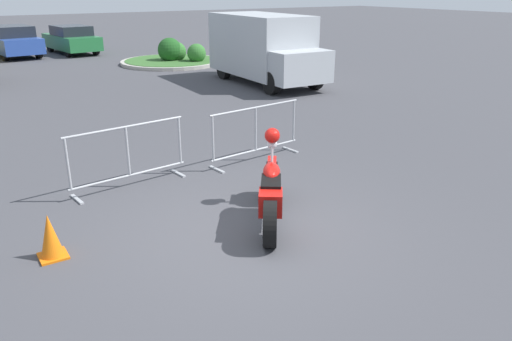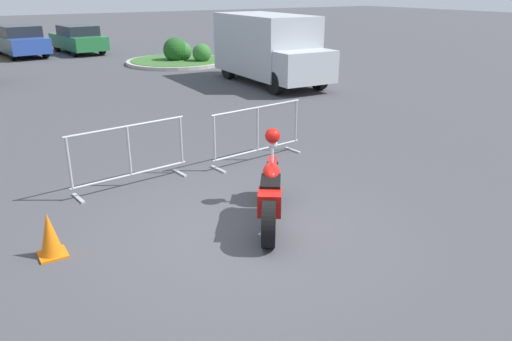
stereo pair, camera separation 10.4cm
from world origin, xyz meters
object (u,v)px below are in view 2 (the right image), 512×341
Objects in this scene: motorcycle at (271,191)px; traffic_cone at (50,235)px; parked_car_green at (78,39)px; crowd_barrier_near at (129,155)px; crowd_barrier_far at (258,133)px; delivery_van at (268,47)px; parked_car_blue at (20,41)px.

motorcycle is 2.99m from traffic_cone.
parked_car_green is (2.42, 21.22, 0.23)m from motorcycle.
crowd_barrier_near is 19.20m from parked_car_green.
crowd_barrier_near reaches higher than traffic_cone.
motorcycle reaches higher than crowd_barrier_far.
crowd_barrier_far is 0.41× the size of delivery_van.
motorcycle is 2.70m from crowd_barrier_near.
crowd_barrier_far is at bearing 170.17° from parked_car_green.
parked_car_blue reaches higher than crowd_barrier_near.
delivery_van is at bearing -159.31° from parked_car_blue.
parked_car_blue is at bearing 77.98° from parked_car_green.
delivery_van is (6.01, 9.20, 0.78)m from motorcycle.
delivery_van is 8.61× the size of traffic_cone.
motorcycle is at bearing 167.15° from parked_car_green.
delivery_van is 1.22× the size of parked_car_green.
crowd_barrier_far is 0.50× the size of parked_car_green.
traffic_cone is (-2.66, -20.87, -0.45)m from parked_car_blue.
delivery_van reaches higher than motorcycle.
crowd_barrier_near is 2.42m from traffic_cone.
parked_car_green is at bearing -160.89° from delivery_van.
motorcycle is 21.49m from parked_car_blue.
parked_car_green is at bearing 78.90° from crowd_barrier_near.
crowd_barrier_near is at bearing 170.62° from parked_car_blue.
parked_car_blue is at bearing 82.74° from traffic_cone.
motorcycle is 0.36× the size of delivery_van.
parked_car_blue reaches higher than traffic_cone.
motorcycle reaches higher than traffic_cone.
parked_car_green is 21.29m from traffic_cone.
parked_car_green is (3.70, 18.84, 0.14)m from crowd_barrier_near.
motorcycle is 3.13× the size of traffic_cone.
crowd_barrier_far is 0.47× the size of parked_car_blue.
parked_car_blue is at bearing 36.11° from motorcycle.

